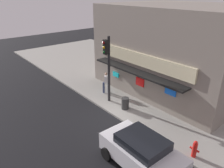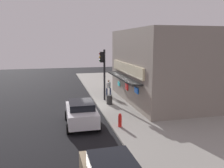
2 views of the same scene
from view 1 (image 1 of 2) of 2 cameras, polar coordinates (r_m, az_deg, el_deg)
name	(u,v)px [view 1 (image 1 of 2)]	position (r m, az deg, el deg)	size (l,w,h in m)	color
ground_plane	(112,115)	(14.10, 0.05, -8.33)	(60.10, 60.10, 0.00)	black
sidewalk	(169,89)	(18.12, 14.99, -1.32)	(40.07, 12.18, 0.13)	gray
corner_building	(180,47)	(18.18, 17.63, 9.40)	(10.88, 9.94, 6.40)	gray
traffic_light	(108,61)	(14.38, -1.18, 6.07)	(0.32, 0.58, 4.65)	black
fire_hydrant	(195,149)	(11.32, 21.10, -15.82)	(0.47, 0.23, 0.89)	red
trash_can	(125,103)	(14.42, 3.52, -5.17)	(0.50, 0.50, 0.80)	#2D2D2D
pedestrian	(106,82)	(16.39, -1.58, 0.61)	(0.54, 0.53, 1.67)	navy
parked_car_white	(142,152)	(10.14, 7.93, -17.42)	(3.93, 2.15, 1.60)	silver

